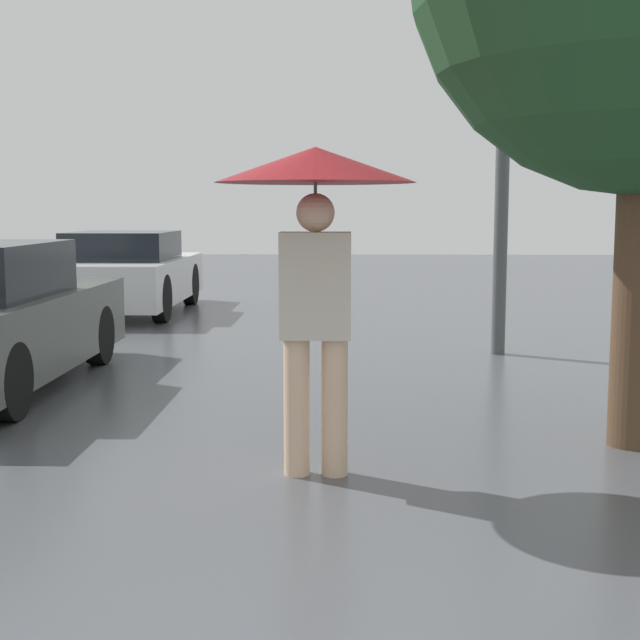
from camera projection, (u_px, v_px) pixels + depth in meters
name	position (u px, v px, depth m)	size (l,w,h in m)	color
pedestrian	(315.00, 211.00, 5.22)	(1.18, 1.18, 1.96)	beige
parked_car_farthest	(126.00, 274.00, 13.68)	(1.74, 3.84, 1.25)	silver
street_lamp	(505.00, 78.00, 9.50)	(0.30, 0.30, 5.24)	#515456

